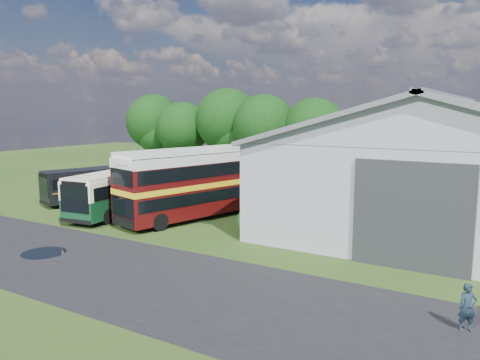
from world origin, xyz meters
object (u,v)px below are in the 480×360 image
Objects in this scene: bus_dark_single at (106,183)px; visitor_a at (467,308)px; storage_shed at (449,157)px; bus_green_single at (130,189)px; bus_maroon_double at (195,184)px.

bus_dark_single reaches higher than visitor_a.
storage_shed is at bearing 72.43° from visitor_a.
bus_green_single is at bearing -155.12° from storage_shed.
bus_green_single is at bearing 133.42° from visitor_a.
storage_shed reaches higher than bus_green_single.
storage_shed is 15.34× the size of visitor_a.
storage_shed is 17.86m from visitor_a.
bus_green_single is at bearing -157.84° from bus_maroon_double.
bus_maroon_double reaches higher than bus_dark_single.
bus_maroon_double is at bearing -149.54° from storage_shed.
storage_shed is 25.70m from bus_dark_single.
visitor_a is at bearing -11.42° from bus_maroon_double.
bus_dark_single is at bearing -172.82° from bus_maroon_double.
storage_shed is 2.48× the size of bus_dark_single.
storage_shed is 2.20× the size of bus_green_single.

